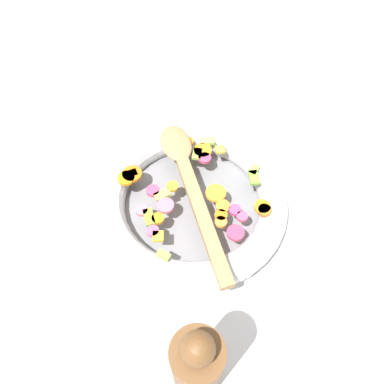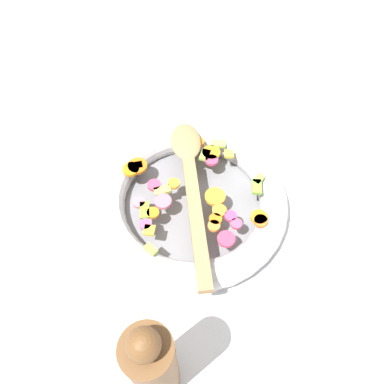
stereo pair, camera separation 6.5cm
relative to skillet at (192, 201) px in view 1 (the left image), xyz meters
name	(u,v)px [view 1 (the left image)]	position (x,y,z in m)	size (l,w,h in m)	color
ground_plane	(192,207)	(0.00, 0.00, -0.02)	(4.00, 4.00, 0.00)	silver
skillet	(192,201)	(0.00, 0.00, 0.00)	(0.34, 0.34, 0.05)	slate
chopped_vegetables	(192,189)	(0.00, 0.00, 0.03)	(0.25, 0.25, 0.01)	orange
wooden_spoon	(189,179)	(0.02, -0.01, 0.04)	(0.31, 0.19, 0.01)	#A87F51
pepper_mill	(196,369)	(-0.21, 0.20, 0.08)	(0.06, 0.06, 0.23)	brown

